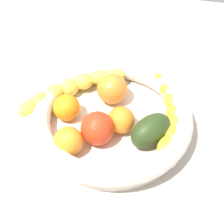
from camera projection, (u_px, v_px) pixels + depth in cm
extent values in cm
cube|color=#B4AB9E|center=(112.00, 133.00, 70.99)|extent=(120.00, 120.00, 3.00)
cylinder|color=beige|center=(112.00, 125.00, 69.07)|extent=(30.32, 30.32, 2.25)
torus|color=beige|center=(112.00, 115.00, 66.80)|extent=(33.09, 33.09, 3.95)
ellipsoid|color=yellow|center=(115.00, 74.00, 73.32)|extent=(5.11, 3.64, 2.65)
ellipsoid|color=yellow|center=(99.00, 77.00, 73.41)|extent=(5.48, 4.69, 3.13)
ellipsoid|color=yellow|center=(84.00, 81.00, 73.09)|extent=(5.84, 5.54, 3.60)
ellipsoid|color=yellow|center=(69.00, 88.00, 72.39)|extent=(6.17, 6.14, 4.08)
ellipsoid|color=yellow|center=(54.00, 93.00, 70.64)|extent=(5.68, 5.87, 3.60)
ellipsoid|color=yellow|center=(40.00, 99.00, 68.58)|extent=(4.93, 5.56, 3.13)
ellipsoid|color=yellow|center=(27.00, 108.00, 66.24)|extent=(3.97, 5.23, 2.65)
ellipsoid|color=yellow|center=(165.00, 144.00, 60.58)|extent=(3.67, 4.68, 2.21)
ellipsoid|color=yellow|center=(171.00, 134.00, 62.78)|extent=(3.41, 4.60, 2.60)
ellipsoid|color=yellow|center=(174.00, 123.00, 65.17)|extent=(3.05, 4.18, 3.00)
ellipsoid|color=yellow|center=(174.00, 113.00, 67.65)|extent=(4.10, 4.70, 3.40)
ellipsoid|color=yellow|center=(171.00, 101.00, 69.52)|extent=(4.34, 4.97, 3.00)
ellipsoid|color=yellow|center=(166.00, 89.00, 71.33)|extent=(4.46, 4.90, 2.60)
ellipsoid|color=yellow|center=(158.00, 79.00, 72.98)|extent=(4.49, 4.50, 2.21)
sphere|color=orange|center=(112.00, 89.00, 70.24)|extent=(6.71, 6.71, 6.71)
sphere|color=orange|center=(121.00, 120.00, 64.90)|extent=(5.51, 5.51, 5.51)
sphere|color=orange|center=(68.00, 141.00, 61.18)|extent=(5.67, 5.67, 5.67)
sphere|color=orange|center=(67.00, 108.00, 67.18)|extent=(5.59, 5.59, 5.59)
sphere|color=red|center=(98.00, 128.00, 62.68)|extent=(6.65, 6.65, 6.65)
ellipsoid|color=#2A3D19|center=(151.00, 131.00, 62.99)|extent=(10.06, 10.66, 6.48)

